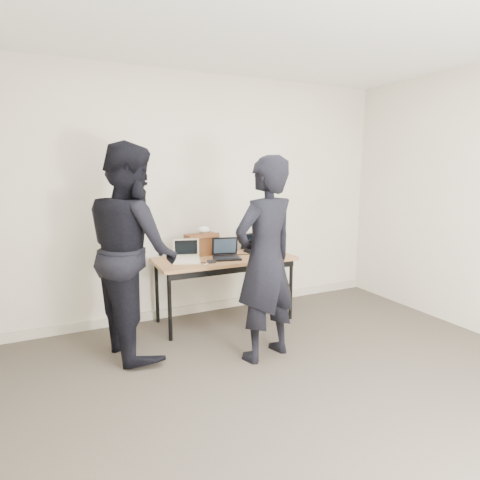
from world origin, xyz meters
TOP-DOWN VIEW (x-y plane):
  - room at (0.00, 0.00)m, footprint 4.60×4.60m
  - desk at (0.03, 1.85)m, footprint 1.51×0.67m
  - laptop_beige at (-0.39, 1.88)m, footprint 0.34×0.34m
  - laptop_center at (0.04, 1.82)m, footprint 0.34×0.33m
  - laptop_right at (0.50, 2.00)m, footprint 0.32×0.31m
  - leather_satchel at (-0.14, 2.08)m, footprint 0.38×0.21m
  - tissue at (-0.12, 2.08)m, footprint 0.14×0.10m
  - equipment_box at (0.66, 2.04)m, footprint 0.25×0.22m
  - power_brick at (-0.19, 1.68)m, footprint 0.08×0.05m
  - cables at (0.08, 1.86)m, footprint 1.14×0.50m
  - person_typist at (0.01, 0.91)m, footprint 0.74×0.59m
  - person_observer at (-1.00, 1.55)m, footprint 0.84×1.02m
  - baseboard at (0.00, 2.23)m, footprint 4.50×0.03m

SIDE VIEW (x-z plane):
  - baseboard at x=0.00m, z-range 0.00..0.10m
  - desk at x=0.03m, z-range 0.30..1.02m
  - cables at x=0.08m, z-range 0.72..0.73m
  - power_brick at x=-0.19m, z-range 0.72..0.75m
  - laptop_beige at x=-0.39m, z-range 0.65..0.88m
  - laptop_right at x=0.50m, z-range 0.66..0.87m
  - laptop_center at x=0.04m, z-range 0.66..0.88m
  - equipment_box at x=0.66m, z-range 0.72..0.85m
  - leather_satchel at x=-0.14m, z-range 0.72..0.97m
  - person_typist at x=0.01m, z-range 0.00..1.79m
  - person_observer at x=-1.00m, z-range 0.00..1.91m
  - tissue at x=-0.12m, z-range 0.97..1.04m
  - room at x=0.00m, z-range -0.05..2.75m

